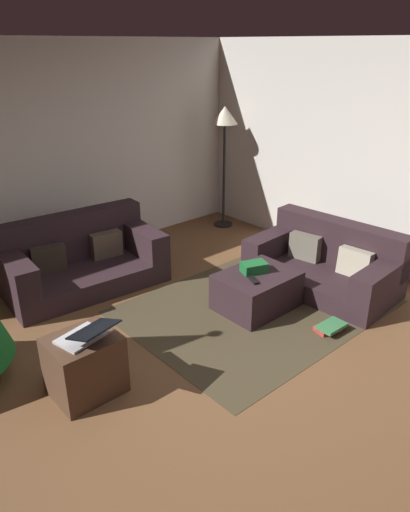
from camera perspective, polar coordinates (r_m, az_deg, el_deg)
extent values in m
plane|color=brown|center=(3.99, -0.93, -15.34)|extent=(6.40, 6.40, 0.00)
cube|color=silver|center=(5.97, -21.40, 10.55)|extent=(6.40, 0.12, 2.60)
cube|color=#2D1E23|center=(5.55, -14.01, -2.46)|extent=(1.78, 1.02, 0.24)
cube|color=#2D1E23|center=(5.68, -15.74, 2.26)|extent=(1.72, 0.37, 0.54)
cube|color=#2D1E23|center=(5.73, -7.59, 1.98)|extent=(0.31, 0.91, 0.33)
cube|color=#2D1E23|center=(5.24, -21.65, -1.78)|extent=(0.31, 0.91, 0.33)
cube|color=brown|center=(5.67, -11.66, 1.33)|extent=(0.37, 0.17, 0.30)
cube|color=#372D24|center=(5.45, -18.10, -0.39)|extent=(0.38, 0.23, 0.31)
cube|color=#2D1E23|center=(5.52, 13.58, -2.67)|extent=(1.01, 1.65, 0.22)
cube|color=#2D1E23|center=(5.64, 15.69, 1.66)|extent=(0.35, 1.60, 0.49)
cube|color=#2D1E23|center=(5.15, 20.18, -2.54)|extent=(0.91, 0.30, 0.27)
cube|color=#2D1E23|center=(5.75, 8.14, 1.57)|extent=(0.91, 0.30, 0.27)
cube|color=#BCB299|center=(5.39, 17.42, -0.79)|extent=(0.17, 0.37, 0.31)
cube|color=#716B5B|center=(5.67, 11.81, 1.09)|extent=(0.18, 0.38, 0.30)
cube|color=#2D1E23|center=(4.98, 6.18, -4.11)|extent=(0.79, 0.60, 0.39)
cube|color=#19662D|center=(4.90, 5.87, -1.36)|extent=(0.30, 0.25, 0.11)
cube|color=black|center=(4.73, 5.80, -2.88)|extent=(0.11, 0.17, 0.02)
cube|color=#4C3323|center=(3.91, -14.12, -12.51)|extent=(0.52, 0.44, 0.50)
cube|color=silver|center=(3.77, -14.51, -9.35)|extent=(0.39, 0.32, 0.02)
cube|color=black|center=(3.59, -13.07, -8.52)|extent=(0.39, 0.31, 0.08)
cube|color=#B7332D|center=(4.78, 14.39, -8.39)|extent=(0.26, 0.21, 0.05)
cube|color=#387A47|center=(4.76, 14.86, -8.05)|extent=(0.28, 0.19, 0.03)
cylinder|color=black|center=(7.28, 2.17, 3.81)|extent=(0.28, 0.28, 0.02)
cylinder|color=black|center=(7.06, 2.27, 9.43)|extent=(0.04, 0.04, 1.50)
cone|color=beige|center=(6.89, 2.39, 16.43)|extent=(0.36, 0.36, 0.24)
cube|color=#423825|center=(5.07, 6.09, -6.00)|extent=(2.60, 2.00, 0.01)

